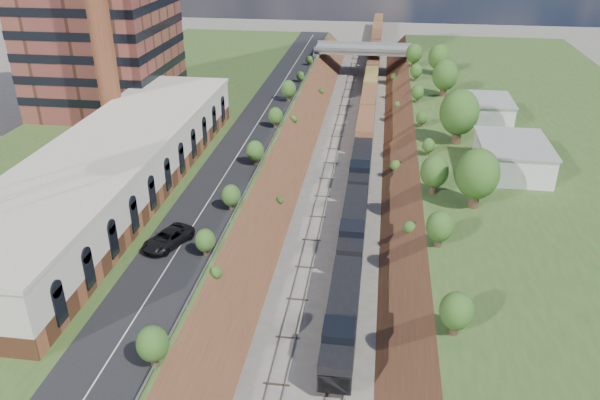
% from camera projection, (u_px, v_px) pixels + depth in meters
% --- Properties ---
extents(platform_left, '(44.00, 180.00, 5.00)m').
position_uv_depth(platform_left, '(146.00, 146.00, 96.81)').
color(platform_left, '#305523').
rests_on(platform_left, ground).
extents(platform_right, '(44.00, 180.00, 5.00)m').
position_uv_depth(platform_right, '(563.00, 169.00, 88.52)').
color(platform_right, '#305523').
rests_on(platform_right, ground).
extents(embankment_left, '(10.00, 180.00, 10.00)m').
position_uv_depth(embankment_left, '(277.00, 168.00, 95.16)').
color(embankment_left, brown).
rests_on(embankment_left, ground).
extents(embankment_right, '(10.00, 180.00, 10.00)m').
position_uv_depth(embankment_right, '(414.00, 175.00, 92.40)').
color(embankment_right, brown).
rests_on(embankment_right, ground).
extents(rail_left_track, '(1.58, 180.00, 0.18)m').
position_uv_depth(rail_left_track, '(329.00, 170.00, 94.06)').
color(rail_left_track, gray).
rests_on(rail_left_track, ground).
extents(rail_right_track, '(1.58, 180.00, 0.18)m').
position_uv_depth(rail_right_track, '(361.00, 172.00, 93.41)').
color(rail_right_track, gray).
rests_on(rail_right_track, ground).
extents(road, '(8.00, 180.00, 0.10)m').
position_uv_depth(road, '(249.00, 137.00, 93.47)').
color(road, black).
rests_on(road, platform_left).
extents(guardrail, '(0.10, 171.00, 0.70)m').
position_uv_depth(guardrail, '(274.00, 136.00, 92.56)').
color(guardrail, '#99999E').
rests_on(guardrail, platform_left).
extents(commercial_building, '(14.30, 62.30, 7.00)m').
position_uv_depth(commercial_building, '(114.00, 167.00, 74.01)').
color(commercial_building, brown).
rests_on(commercial_building, platform_left).
extents(smokestack, '(3.20, 3.20, 40.00)m').
position_uv_depth(smokestack, '(97.00, 9.00, 83.59)').
color(smokestack, brown).
rests_on(smokestack, platform_left).
extents(overpass, '(24.50, 8.30, 7.40)m').
position_uv_depth(overpass, '(363.00, 55.00, 146.51)').
color(overpass, gray).
rests_on(overpass, ground).
extents(white_building_near, '(9.00, 12.00, 4.00)m').
position_uv_depth(white_building_near, '(512.00, 158.00, 80.61)').
color(white_building_near, silver).
rests_on(white_building_near, platform_right).
extents(white_building_far, '(8.00, 10.00, 3.60)m').
position_uv_depth(white_building_far, '(486.00, 110.00, 100.26)').
color(white_building_far, silver).
rests_on(white_building_far, platform_right).
extents(tree_right_large, '(5.25, 5.25, 7.61)m').
position_uv_depth(tree_right_large, '(477.00, 174.00, 69.74)').
color(tree_right_large, '#473323').
rests_on(tree_right_large, platform_right).
extents(tree_left_crest, '(2.45, 2.45, 3.55)m').
position_uv_depth(tree_left_crest, '(196.00, 262.00, 56.68)').
color(tree_left_crest, '#473323').
rests_on(tree_left_crest, platform_left).
extents(freight_train, '(2.95, 182.05, 4.55)m').
position_uv_depth(freight_train, '(371.00, 82.00, 132.35)').
color(freight_train, black).
rests_on(freight_train, ground).
extents(suv, '(5.06, 6.89, 1.74)m').
position_uv_depth(suv, '(168.00, 238.00, 62.93)').
color(suv, black).
rests_on(suv, road).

